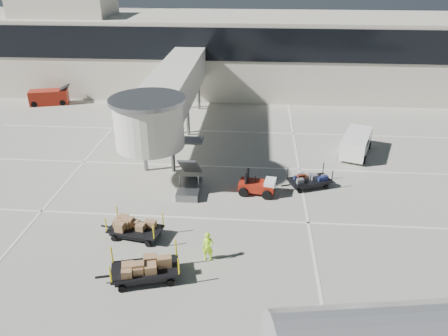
{
  "coord_description": "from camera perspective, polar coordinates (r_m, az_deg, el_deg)",
  "views": [
    {
      "loc": [
        2.8,
        -19.58,
        14.04
      ],
      "look_at": [
        0.87,
        4.75,
        2.0
      ],
      "focal_mm": 35.0,
      "sensor_mm": 36.0,
      "label": 1
    }
  ],
  "objects": [
    {
      "name": "ground",
      "position": [
        24.26,
        -2.98,
        -9.15
      ],
      "size": [
        140.0,
        140.0,
        0.0
      ],
      "primitive_type": "plane",
      "color": "#ABA899",
      "rests_on": "ground"
    },
    {
      "name": "lane_markings",
      "position": [
        32.32,
        -2.08,
        0.51
      ],
      "size": [
        40.0,
        30.0,
        0.02
      ],
      "color": "silver",
      "rests_on": "ground"
    },
    {
      "name": "terminal",
      "position": [
        50.61,
        0.9,
        14.93
      ],
      "size": [
        64.0,
        12.11,
        15.2
      ],
      "color": "beige",
      "rests_on": "ground"
    },
    {
      "name": "jet_bridge",
      "position": [
        33.99,
        -7.25,
        9.37
      ],
      "size": [
        5.7,
        20.4,
        6.03
      ],
      "color": "silver",
      "rests_on": "ground"
    },
    {
      "name": "baggage_tug",
      "position": [
        28.27,
        4.44,
        -2.33
      ],
      "size": [
        2.47,
        1.81,
        1.52
      ],
      "rotation": [
        0.0,
        0.0,
        -0.17
      ],
      "color": "maroon",
      "rests_on": "ground"
    },
    {
      "name": "suitcase_cart",
      "position": [
        29.54,
        10.9,
        -1.55
      ],
      "size": [
        3.41,
        2.25,
        1.32
      ],
      "rotation": [
        0.0,
        0.0,
        0.36
      ],
      "color": "black",
      "rests_on": "ground"
    },
    {
      "name": "box_cart_near",
      "position": [
        21.53,
        -9.97,
        -12.77
      ],
      "size": [
        4.03,
        2.38,
        1.54
      ],
      "rotation": [
        0.0,
        0.0,
        0.26
      ],
      "color": "black",
      "rests_on": "ground"
    },
    {
      "name": "box_cart_far",
      "position": [
        24.51,
        -11.45,
        -7.76
      ],
      "size": [
        3.6,
        1.91,
        1.38
      ],
      "rotation": [
        0.0,
        0.0,
        -0.18
      ],
      "color": "black",
      "rests_on": "ground"
    },
    {
      "name": "ground_worker",
      "position": [
        22.29,
        -2.12,
        -10.24
      ],
      "size": [
        0.59,
        0.39,
        1.58
      ],
      "primitive_type": "imported",
      "rotation": [
        0.0,
        0.0,
        -0.03
      ],
      "color": "#B0FE1A",
      "rests_on": "ground"
    },
    {
      "name": "minivan",
      "position": [
        35.17,
        16.91,
        3.31
      ],
      "size": [
        3.15,
        4.75,
        1.67
      ],
      "rotation": [
        0.0,
        0.0,
        -0.34
      ],
      "color": "white",
      "rests_on": "ground"
    },
    {
      "name": "belt_loader",
      "position": [
        48.87,
        -21.86,
        8.58
      ],
      "size": [
        4.26,
        2.51,
        1.93
      ],
      "rotation": [
        0.0,
        0.0,
        0.27
      ],
      "color": "maroon",
      "rests_on": "ground"
    }
  ]
}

